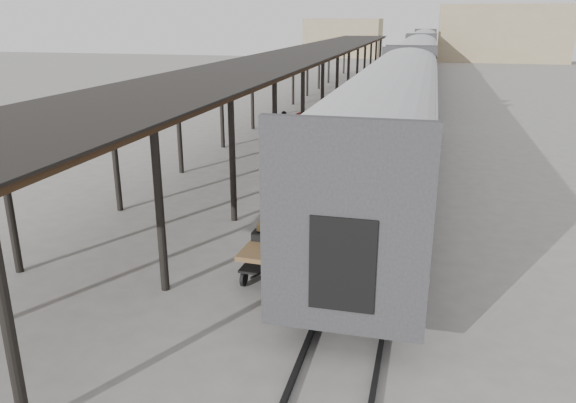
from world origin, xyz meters
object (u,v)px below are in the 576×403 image
at_px(porter, 277,214).
at_px(luggage_tug, 303,128).
at_px(pedestrian, 284,131).
at_px(baggage_cart, 275,249).

bearing_deg(porter, luggage_tug, 13.36).
bearing_deg(pedestrian, porter, 89.04).
distance_m(luggage_tug, porter, 17.38).
relative_size(baggage_cart, luggage_tug, 1.58).
xyz_separation_m(baggage_cart, porter, (0.24, -0.65, 1.18)).
height_order(baggage_cart, pedestrian, pedestrian).
bearing_deg(baggage_cart, pedestrian, 105.91).
height_order(porter, pedestrian, porter).
xyz_separation_m(luggage_tug, porter, (3.19, -17.04, 1.22)).
xyz_separation_m(luggage_tug, pedestrian, (-0.23, -3.06, 0.38)).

